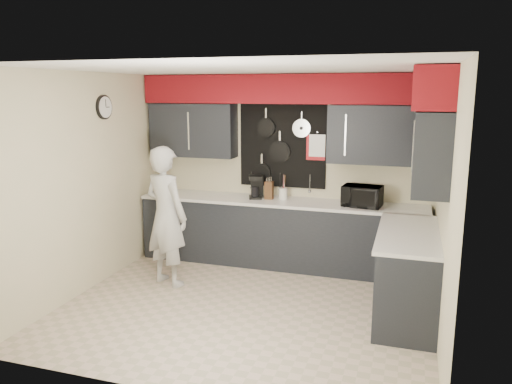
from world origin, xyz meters
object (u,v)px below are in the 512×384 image
(knife_block, at_px, (269,190))
(utensil_crock, at_px, (283,193))
(coffee_maker, at_px, (256,186))
(person, at_px, (166,216))
(microwave, at_px, (362,196))

(knife_block, height_order, utensil_crock, knife_block)
(coffee_maker, height_order, person, person)
(utensil_crock, xyz_separation_m, person, (-1.18, -1.17, -0.13))
(utensil_crock, bearing_deg, microwave, -6.80)
(knife_block, relative_size, coffee_maker, 0.76)
(utensil_crock, relative_size, person, 0.09)
(coffee_maker, bearing_deg, knife_block, -22.29)
(person, bearing_deg, knife_block, -111.23)
(utensil_crock, distance_m, coffee_maker, 0.39)
(knife_block, xyz_separation_m, utensil_crock, (0.19, 0.06, -0.04))
(microwave, relative_size, coffee_maker, 1.52)
(knife_block, bearing_deg, person, -134.39)
(microwave, bearing_deg, utensil_crock, -179.68)
(person, bearing_deg, microwave, -134.70)
(utensil_crock, bearing_deg, coffee_maker, -172.96)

